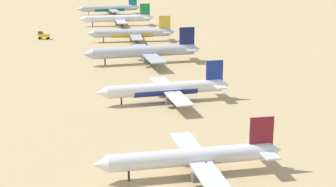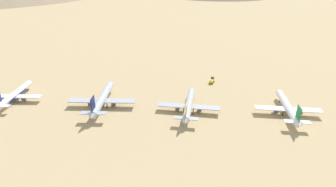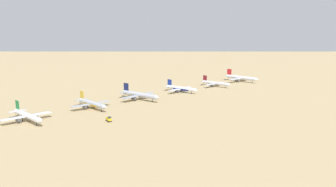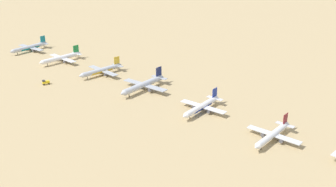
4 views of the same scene
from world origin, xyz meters
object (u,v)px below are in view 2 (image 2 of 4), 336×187
Objects in this scene: parked_jet_1 at (288,107)px; parked_jet_3 at (102,99)px; parked_jet_4 at (15,95)px; service_truck at (212,80)px; parked_jet_2 at (189,104)px.

parked_jet_3 is (7.58, 102.89, 0.38)m from parked_jet_1.
parked_jet_3 is 54.61m from parked_jet_4.
parked_jet_4 is at bearing 103.94° from service_truck.
parked_jet_1 is at bearing -140.96° from service_truck.
service_truck is (36.15, -67.42, -2.51)m from parked_jet_3.
service_truck is at bearing -76.06° from parked_jet_4.
parked_jet_4 is 7.16× the size of service_truck.
parked_jet_3 is 76.54m from service_truck.
parked_jet_3 reaches higher than parked_jet_2.
parked_jet_2 is 49.69m from parked_jet_3.
parked_jet_3 is at bearing 118.20° from service_truck.
parked_jet_2 reaches higher than parked_jet_4.
parked_jet_3 is (5.24, 49.41, 0.51)m from parked_jet_2.
parked_jet_1 is 1.07× the size of parked_jet_4.
parked_jet_1 is 56.34m from service_truck.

